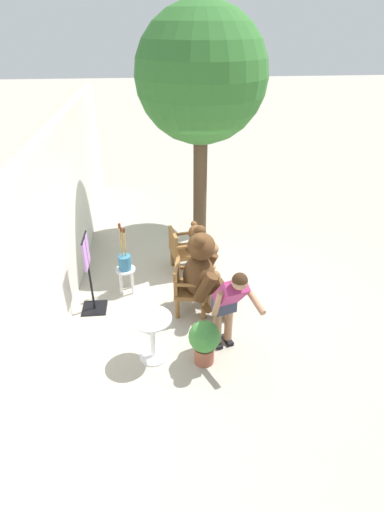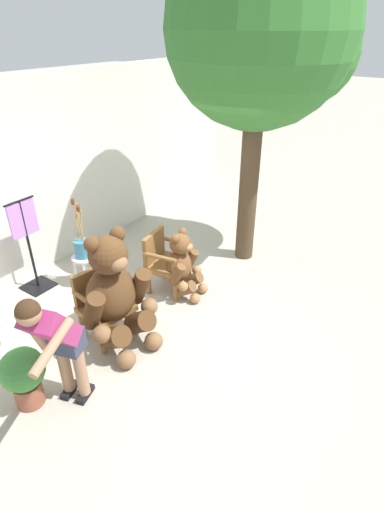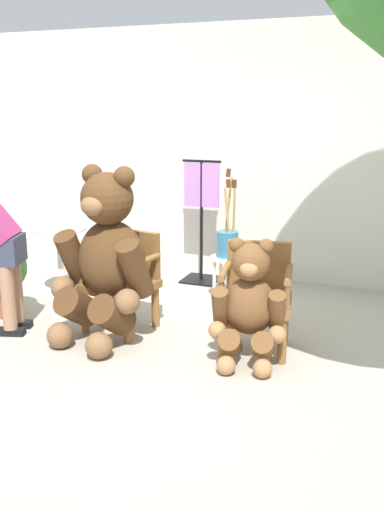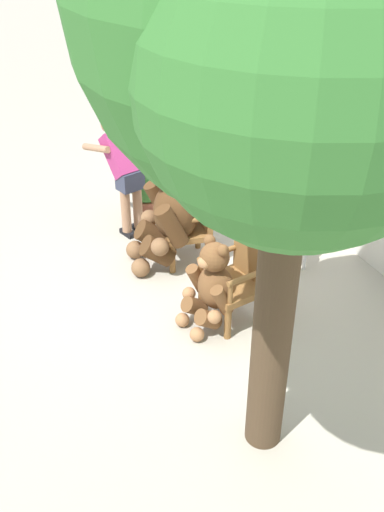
{
  "view_description": "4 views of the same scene",
  "coord_description": "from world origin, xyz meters",
  "px_view_note": "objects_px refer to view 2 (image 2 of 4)",
  "views": [
    {
      "loc": [
        -5.88,
        0.83,
        4.19
      ],
      "look_at": [
        -0.13,
        0.3,
        0.75
      ],
      "focal_mm": 28.0,
      "sensor_mm": 36.0,
      "label": 1
    },
    {
      "loc": [
        -3.16,
        -2.65,
        3.35
      ],
      "look_at": [
        0.33,
        -0.24,
        0.88
      ],
      "focal_mm": 28.0,
      "sensor_mm": 36.0,
      "label": 2
    },
    {
      "loc": [
        1.7,
        -3.85,
        1.95
      ],
      "look_at": [
        0.16,
        0.11,
        0.81
      ],
      "focal_mm": 40.0,
      "sensor_mm": 36.0,
      "label": 3
    },
    {
      "loc": [
        4.74,
        -1.81,
        3.68
      ],
      "look_at": [
        0.33,
        0.04,
        0.67
      ],
      "focal_mm": 40.0,
      "sensor_mm": 36.0,
      "label": 4
    }
  ],
  "objects_px": {
    "wooden_chair_right": "(165,260)",
    "clothing_display_stand": "(29,244)",
    "wooden_chair_left": "(103,303)",
    "person_visitor": "(56,338)",
    "brush_bucket": "(82,246)",
    "potted_plant": "(23,374)",
    "white_stool": "(84,263)",
    "teddy_bear_large": "(115,293)",
    "patio_tree": "(268,35)",
    "teddy_bear_small": "(182,265)"
  },
  "relations": [
    {
      "from": "wooden_chair_right",
      "to": "person_visitor",
      "type": "height_order",
      "value": "person_visitor"
    },
    {
      "from": "wooden_chair_right",
      "to": "teddy_bear_large",
      "type": "distance_m",
      "value": 1.28
    },
    {
      "from": "potted_plant",
      "to": "clothing_display_stand",
      "type": "xyz_separation_m",
      "value": [
        1.36,
        1.69,
        0.32
      ]
    },
    {
      "from": "teddy_bear_large",
      "to": "potted_plant",
      "type": "xyz_separation_m",
      "value": [
        -1.18,
        0.13,
        -0.32
      ]
    },
    {
      "from": "clothing_display_stand",
      "to": "wooden_chair_left",
      "type": "bearing_deg",
      "value": -95.63
    },
    {
      "from": "wooden_chair_right",
      "to": "clothing_display_stand",
      "type": "xyz_separation_m",
      "value": [
        -1.05,
        1.55,
        0.26
      ]
    },
    {
      "from": "teddy_bear_small",
      "to": "teddy_bear_large",
      "type": "bearing_deg",
      "value": 178.45
    },
    {
      "from": "person_visitor",
      "to": "potted_plant",
      "type": "xyz_separation_m",
      "value": [
        -0.2,
        0.36,
        -0.49
      ]
    },
    {
      "from": "wooden_chair_left",
      "to": "clothing_display_stand",
      "type": "relative_size",
      "value": 0.63
    },
    {
      "from": "patio_tree",
      "to": "brush_bucket",
      "type": "bearing_deg",
      "value": 143.78
    },
    {
      "from": "brush_bucket",
      "to": "clothing_display_stand",
      "type": "relative_size",
      "value": 0.65
    },
    {
      "from": "potted_plant",
      "to": "teddy_bear_large",
      "type": "bearing_deg",
      "value": -6.09
    },
    {
      "from": "wooden_chair_right",
      "to": "teddy_bear_small",
      "type": "xyz_separation_m",
      "value": [
        0.02,
        -0.29,
        0.02
      ]
    },
    {
      "from": "wooden_chair_left",
      "to": "patio_tree",
      "type": "height_order",
      "value": "patio_tree"
    },
    {
      "from": "wooden_chair_right",
      "to": "clothing_display_stand",
      "type": "bearing_deg",
      "value": 124.14
    },
    {
      "from": "wooden_chair_right",
      "to": "brush_bucket",
      "type": "relative_size",
      "value": 0.98
    },
    {
      "from": "brush_bucket",
      "to": "patio_tree",
      "type": "bearing_deg",
      "value": -36.22
    },
    {
      "from": "wooden_chair_left",
      "to": "white_stool",
      "type": "xyz_separation_m",
      "value": [
        0.63,
        1.03,
        -0.11
      ]
    },
    {
      "from": "patio_tree",
      "to": "potted_plant",
      "type": "xyz_separation_m",
      "value": [
        -4.0,
        0.42,
        -2.83
      ]
    },
    {
      "from": "wooden_chair_left",
      "to": "teddy_bear_large",
      "type": "relative_size",
      "value": 0.58
    },
    {
      "from": "teddy_bear_large",
      "to": "white_stool",
      "type": "bearing_deg",
      "value": 63.31
    },
    {
      "from": "teddy_bear_small",
      "to": "person_visitor",
      "type": "relative_size",
      "value": 0.66
    },
    {
      "from": "teddy_bear_small",
      "to": "potted_plant",
      "type": "bearing_deg",
      "value": 176.24
    },
    {
      "from": "person_visitor",
      "to": "brush_bucket",
      "type": "xyz_separation_m",
      "value": [
        1.63,
        1.52,
        -0.26
      ]
    },
    {
      "from": "potted_plant",
      "to": "clothing_display_stand",
      "type": "relative_size",
      "value": 0.5
    },
    {
      "from": "potted_plant",
      "to": "wooden_chair_right",
      "type": "bearing_deg",
      "value": 3.16
    },
    {
      "from": "person_visitor",
      "to": "clothing_display_stand",
      "type": "distance_m",
      "value": 2.36
    },
    {
      "from": "person_visitor",
      "to": "brush_bucket",
      "type": "relative_size",
      "value": 1.68
    },
    {
      "from": "brush_bucket",
      "to": "potted_plant",
      "type": "relative_size",
      "value": 1.3
    },
    {
      "from": "wooden_chair_right",
      "to": "patio_tree",
      "type": "height_order",
      "value": "patio_tree"
    },
    {
      "from": "wooden_chair_left",
      "to": "person_visitor",
      "type": "relative_size",
      "value": 0.58
    },
    {
      "from": "teddy_bear_large",
      "to": "teddy_bear_small",
      "type": "height_order",
      "value": "teddy_bear_large"
    },
    {
      "from": "wooden_chair_right",
      "to": "white_stool",
      "type": "height_order",
      "value": "wooden_chair_right"
    },
    {
      "from": "person_visitor",
      "to": "potted_plant",
      "type": "bearing_deg",
      "value": 119.28
    },
    {
      "from": "wooden_chair_right",
      "to": "teddy_bear_large",
      "type": "height_order",
      "value": "teddy_bear_large"
    },
    {
      "from": "wooden_chair_right",
      "to": "person_visitor",
      "type": "xyz_separation_m",
      "value": [
        -2.21,
        -0.49,
        0.43
      ]
    },
    {
      "from": "teddy_bear_small",
      "to": "patio_tree",
      "type": "relative_size",
      "value": 0.22
    },
    {
      "from": "potted_plant",
      "to": "clothing_display_stand",
      "type": "height_order",
      "value": "clothing_display_stand"
    },
    {
      "from": "wooden_chair_right",
      "to": "clothing_display_stand",
      "type": "distance_m",
      "value": 1.9
    },
    {
      "from": "wooden_chair_left",
      "to": "teddy_bear_large",
      "type": "distance_m",
      "value": 0.37
    },
    {
      "from": "teddy_bear_small",
      "to": "brush_bucket",
      "type": "distance_m",
      "value": 1.46
    },
    {
      "from": "teddy_bear_small",
      "to": "white_stool",
      "type": "xyz_separation_m",
      "value": [
        -0.6,
        1.32,
        -0.12
      ]
    },
    {
      "from": "teddy_bear_small",
      "to": "potted_plant",
      "type": "height_order",
      "value": "teddy_bear_small"
    },
    {
      "from": "person_visitor",
      "to": "brush_bucket",
      "type": "height_order",
      "value": "person_visitor"
    },
    {
      "from": "wooden_chair_right",
      "to": "teddy_bear_large",
      "type": "xyz_separation_m",
      "value": [
        -1.23,
        -0.26,
        0.26
      ]
    },
    {
      "from": "wooden_chair_right",
      "to": "wooden_chair_left",
      "type": "bearing_deg",
      "value": 179.99
    },
    {
      "from": "white_stool",
      "to": "potted_plant",
      "type": "xyz_separation_m",
      "value": [
        -1.83,
        -1.16,
        0.04
      ]
    },
    {
      "from": "teddy_bear_small",
      "to": "white_stool",
      "type": "relative_size",
      "value": 2.13
    },
    {
      "from": "wooden_chair_left",
      "to": "clothing_display_stand",
      "type": "bearing_deg",
      "value": 84.37
    },
    {
      "from": "person_visitor",
      "to": "white_stool",
      "type": "relative_size",
      "value": 3.21
    }
  ]
}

